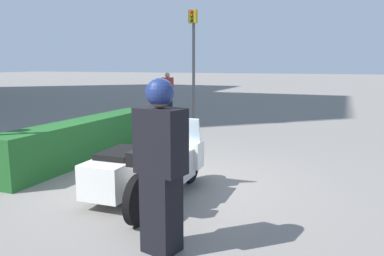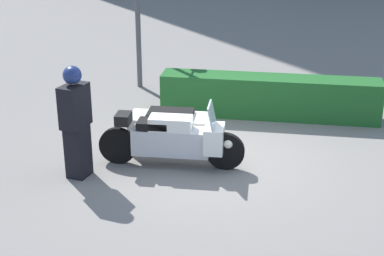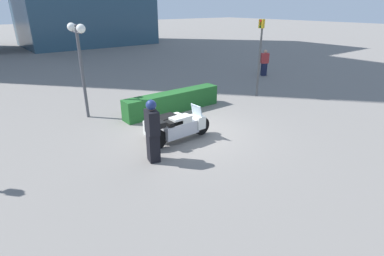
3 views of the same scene
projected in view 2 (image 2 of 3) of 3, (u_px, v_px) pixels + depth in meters
ground_plane at (217, 160)px, 10.31m from camera, size 160.00×160.00×0.00m
police_motorcycle at (176, 132)px, 10.28m from camera, size 2.50×1.27×1.16m
officer_rider at (76, 119)px, 9.39m from camera, size 0.42×0.57×1.88m
hedge_bush_curbside at (269, 97)px, 12.21m from camera, size 4.51×0.67×0.86m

